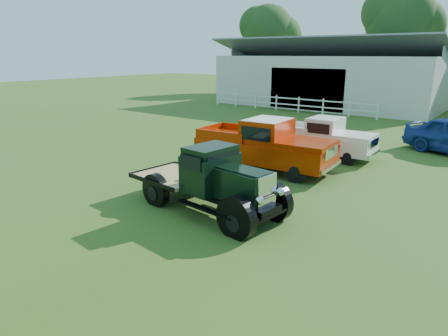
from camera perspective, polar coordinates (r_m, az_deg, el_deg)
The scene contains 8 objects.
ground at distance 11.79m, azimuth -4.36°, elevation -6.03°, with size 120.00×120.00×0.00m, color #3E5E26.
shed_left at distance 37.01m, azimuth 15.21°, elevation 13.03°, with size 18.80×10.20×5.60m, color #A3A795, non-canonical shape.
fence_rail at distance 32.23m, azimuth 9.04°, elevation 9.08°, with size 14.20×0.16×1.20m, color white, non-canonical shape.
tree_a at distance 48.28m, azimuth 6.26°, elevation 16.98°, with size 6.30×6.30×10.50m, color black, non-canonical shape.
tree_b at distance 43.60m, azimuth 23.59°, elevation 16.56°, with size 6.90×6.90×11.50m, color black, non-canonical shape.
vintage_flatbed at distance 11.43m, azimuth -2.25°, elevation -1.53°, with size 4.92×1.95×1.95m, color black, non-canonical shape.
red_pickup at distance 15.69m, azimuth 5.80°, elevation 3.44°, with size 5.57×2.14×2.03m, color #AB2603, non-canonical shape.
white_pickup at distance 18.18m, azimuth 13.89°, elevation 4.28°, with size 4.65×1.80×1.71m, color silver, non-canonical shape.
Camera 1 is at (7.36, -8.07, 4.43)m, focal length 32.00 mm.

